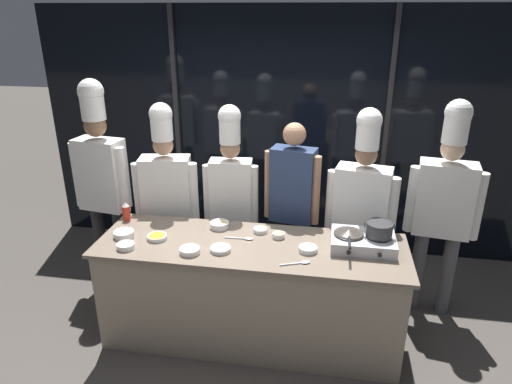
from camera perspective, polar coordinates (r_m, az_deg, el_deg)
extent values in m
plane|color=#47423D|center=(4.17, -0.60, -17.45)|extent=(24.00, 24.00, 0.00)
cube|color=black|center=(5.10, 2.80, 7.25)|extent=(5.39, 0.04, 2.70)
cube|color=#232326|center=(5.31, -9.73, 7.55)|extent=(0.05, 0.05, 2.70)
cube|color=#232326|center=(5.06, 15.81, 6.31)|extent=(0.05, 0.05, 2.70)
cube|color=gray|center=(3.91, -0.63, -12.53)|extent=(2.41, 0.74, 0.87)
cube|color=#756656|center=(3.67, -0.65, -6.74)|extent=(2.48, 0.78, 0.03)
cube|color=#B2B5BA|center=(3.69, 13.22, -6.07)|extent=(0.49, 0.37, 0.10)
cylinder|color=black|center=(3.65, 11.52, -5.18)|extent=(0.20, 0.20, 0.01)
cylinder|color=black|center=(3.51, 11.51, -7.44)|extent=(0.03, 0.01, 0.03)
cylinder|color=black|center=(3.67, 15.06, -5.38)|extent=(0.20, 0.20, 0.01)
cylinder|color=black|center=(3.53, 15.22, -7.63)|extent=(0.03, 0.01, 0.03)
cylinder|color=#38332D|center=(3.65, 11.53, -5.04)|extent=(0.22, 0.22, 0.01)
cone|color=#38332D|center=(3.64, 11.54, -4.85)|extent=(0.24, 0.24, 0.04)
cylinder|color=black|center=(3.46, 11.62, -6.22)|extent=(0.02, 0.18, 0.02)
cylinder|color=#333335|center=(3.64, 15.16, -4.54)|extent=(0.20, 0.20, 0.11)
torus|color=#333335|center=(3.62, 15.24, -3.78)|extent=(0.21, 0.21, 0.01)
torus|color=#333335|center=(3.62, 13.44, -3.95)|extent=(0.01, 0.05, 0.05)
torus|color=#333335|center=(3.64, 16.97, -4.15)|extent=(0.01, 0.05, 0.05)
cylinder|color=red|center=(4.20, -15.89, -2.55)|extent=(0.07, 0.07, 0.13)
cone|color=white|center=(4.16, -16.01, -1.49)|extent=(0.06, 0.06, 0.04)
cylinder|color=white|center=(3.82, -12.26, -5.55)|extent=(0.16, 0.16, 0.03)
torus|color=white|center=(3.81, -12.28, -5.34)|extent=(0.16, 0.16, 0.01)
cylinder|color=orange|center=(3.81, -12.27, -5.43)|extent=(0.13, 0.13, 0.02)
cylinder|color=white|center=(3.73, -15.98, -6.52)|extent=(0.14, 0.14, 0.04)
torus|color=white|center=(3.73, -16.01, -6.25)|extent=(0.14, 0.14, 0.01)
cylinder|color=silver|center=(3.73, -16.00, -6.37)|extent=(0.11, 0.11, 0.02)
cylinder|color=white|center=(3.57, -4.47, -7.15)|extent=(0.16, 0.16, 0.03)
torus|color=white|center=(3.56, -4.48, -6.93)|extent=(0.16, 0.16, 0.01)
cylinder|color=silver|center=(3.56, -4.47, -7.02)|extent=(0.13, 0.13, 0.02)
cylinder|color=white|center=(3.91, -16.19, -5.10)|extent=(0.17, 0.17, 0.05)
torus|color=white|center=(3.90, -16.23, -4.78)|extent=(0.17, 0.17, 0.01)
cylinder|color=beige|center=(3.91, -16.21, -4.93)|extent=(0.14, 0.14, 0.03)
cylinder|color=white|center=(3.84, 0.54, -4.81)|extent=(0.12, 0.12, 0.03)
torus|color=white|center=(3.83, 0.54, -4.59)|extent=(0.12, 0.12, 0.01)
cylinder|color=#EAA893|center=(3.84, 0.54, -4.68)|extent=(0.10, 0.10, 0.02)
cylinder|color=white|center=(3.92, -4.59, -4.15)|extent=(0.16, 0.16, 0.05)
torus|color=white|center=(3.91, -4.61, -3.83)|extent=(0.16, 0.16, 0.01)
cylinder|color=#E0C689|center=(3.92, -4.60, -3.98)|extent=(0.13, 0.13, 0.03)
cylinder|color=white|center=(3.56, -8.28, -7.28)|extent=(0.16, 0.16, 0.04)
torus|color=white|center=(3.55, -8.30, -6.99)|extent=(0.16, 0.16, 0.01)
cylinder|color=white|center=(3.56, -8.29, -7.12)|extent=(0.13, 0.13, 0.02)
cylinder|color=white|center=(3.57, 6.50, -7.12)|extent=(0.14, 0.14, 0.04)
torus|color=white|center=(3.56, 6.52, -6.86)|extent=(0.15, 0.15, 0.01)
cylinder|color=beige|center=(3.57, 6.51, -6.97)|extent=(0.12, 0.12, 0.02)
cylinder|color=white|center=(3.75, 2.82, -5.44)|extent=(0.10, 0.10, 0.04)
torus|color=white|center=(3.74, 2.83, -5.16)|extent=(0.10, 0.10, 0.01)
cylinder|color=#9E896B|center=(3.75, 2.83, -5.29)|extent=(0.08, 0.08, 0.02)
cube|color=#B2B5BA|center=(3.40, 4.28, -8.98)|extent=(0.15, 0.07, 0.01)
ellipsoid|color=#B2B5BA|center=(3.42, 6.19, -8.71)|extent=(0.09, 0.07, 0.02)
cube|color=#B2B5BA|center=(3.75, -2.71, -5.77)|extent=(0.16, 0.02, 0.01)
ellipsoid|color=#B2B5BA|center=(3.73, -0.92, -5.85)|extent=(0.08, 0.05, 0.02)
cylinder|color=#232326|center=(4.78, -16.42, -6.71)|extent=(0.12, 0.12, 0.85)
cylinder|color=#232326|center=(4.91, -18.80, -6.19)|extent=(0.12, 0.12, 0.85)
cube|color=white|center=(4.55, -18.72, 2.09)|extent=(0.47, 0.29, 0.68)
cylinder|color=white|center=(4.38, -16.34, 1.42)|extent=(0.09, 0.09, 0.63)
cylinder|color=white|center=(4.67, -21.41, 2.04)|extent=(0.09, 0.09, 0.63)
sphere|color=brown|center=(4.42, -19.46, 7.81)|extent=(0.20, 0.20, 0.20)
cylinder|color=white|center=(4.38, -19.76, 10.11)|extent=(0.21, 0.21, 0.25)
sphere|color=white|center=(4.36, -19.98, 11.73)|extent=(0.23, 0.23, 0.23)
cylinder|color=#4C4C51|center=(4.62, -8.96, -7.63)|extent=(0.12, 0.12, 0.77)
cylinder|color=#4C4C51|center=(4.67, -12.03, -7.56)|extent=(0.12, 0.12, 0.77)
cube|color=white|center=(4.35, -11.12, 0.37)|extent=(0.49, 0.31, 0.62)
cylinder|color=white|center=(4.28, -7.84, -0.06)|extent=(0.09, 0.09, 0.57)
cylinder|color=white|center=(4.38, -14.47, -0.07)|extent=(0.09, 0.09, 0.57)
sphere|color=#A87A5B|center=(4.21, -11.54, 5.73)|extent=(0.18, 0.18, 0.18)
cylinder|color=white|center=(4.17, -11.72, 7.93)|extent=(0.19, 0.19, 0.23)
sphere|color=white|center=(4.14, -11.84, 9.49)|extent=(0.21, 0.21, 0.21)
cylinder|color=#4C4C51|center=(4.54, -1.61, -7.98)|extent=(0.10, 0.10, 0.75)
cylinder|color=#4C4C51|center=(4.57, -4.30, -7.87)|extent=(0.10, 0.10, 0.75)
cube|color=white|center=(4.26, -3.13, 0.05)|extent=(0.41, 0.24, 0.61)
cylinder|color=white|center=(4.21, -0.25, -0.36)|extent=(0.08, 0.08, 0.56)
cylinder|color=white|center=(4.26, -6.07, -0.21)|extent=(0.08, 0.08, 0.56)
sphere|color=#A87A5B|center=(4.12, -3.25, 5.44)|extent=(0.18, 0.18, 0.18)
cylinder|color=white|center=(4.07, -3.31, 7.76)|extent=(0.19, 0.19, 0.25)
sphere|color=white|center=(4.04, -3.34, 9.45)|extent=(0.20, 0.20, 0.20)
cylinder|color=#232326|center=(4.38, 5.67, -8.63)|extent=(0.10, 0.10, 0.84)
cylinder|color=#232326|center=(4.43, 3.00, -8.16)|extent=(0.10, 0.10, 0.84)
cube|color=navy|center=(4.08, 4.63, 0.87)|extent=(0.42, 0.27, 0.68)
cylinder|color=#A87A5B|center=(4.00, 7.47, 0.16)|extent=(0.08, 0.08, 0.63)
cylinder|color=#A87A5B|center=(4.11, 1.61, 0.97)|extent=(0.08, 0.08, 0.63)
sphere|color=#A87A5B|center=(3.93, 4.83, 7.21)|extent=(0.20, 0.20, 0.20)
cylinder|color=#2D3856|center=(4.37, 13.96, -9.91)|extent=(0.12, 0.12, 0.77)
cylinder|color=#2D3856|center=(4.39, 10.64, -9.40)|extent=(0.12, 0.12, 0.77)
cube|color=white|center=(4.06, 13.08, -1.21)|extent=(0.50, 0.33, 0.63)
cylinder|color=white|center=(4.01, 16.62, -2.18)|extent=(0.09, 0.09, 0.58)
cylinder|color=white|center=(4.07, 9.38, -1.18)|extent=(0.09, 0.09, 0.58)
sphere|color=brown|center=(3.92, 13.61, 4.56)|extent=(0.18, 0.18, 0.18)
cylinder|color=white|center=(3.87, 13.83, 6.97)|extent=(0.19, 0.19, 0.24)
sphere|color=white|center=(3.84, 14.00, 8.68)|extent=(0.21, 0.21, 0.21)
cylinder|color=#4C4C51|center=(4.56, 22.77, -9.42)|extent=(0.12, 0.12, 0.80)
cylinder|color=#4C4C51|center=(4.54, 19.51, -9.08)|extent=(0.12, 0.12, 0.80)
cube|color=white|center=(4.24, 22.47, -0.81)|extent=(0.50, 0.31, 0.65)
cylinder|color=white|center=(4.24, 25.96, -1.67)|extent=(0.09, 0.09, 0.60)
cylinder|color=white|center=(4.19, 18.90, -0.85)|extent=(0.09, 0.09, 0.60)
sphere|color=beige|center=(4.10, 23.36, 4.91)|extent=(0.19, 0.19, 0.19)
cylinder|color=white|center=(4.06, 23.74, 7.33)|extent=(0.20, 0.20, 0.25)
sphere|color=white|center=(4.03, 24.02, 9.06)|extent=(0.22, 0.22, 0.22)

